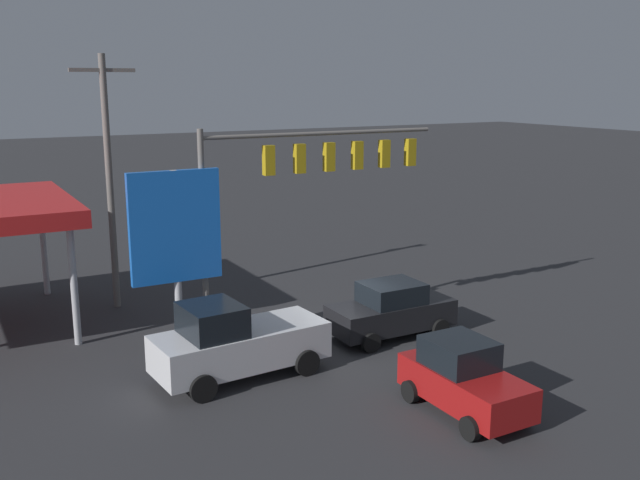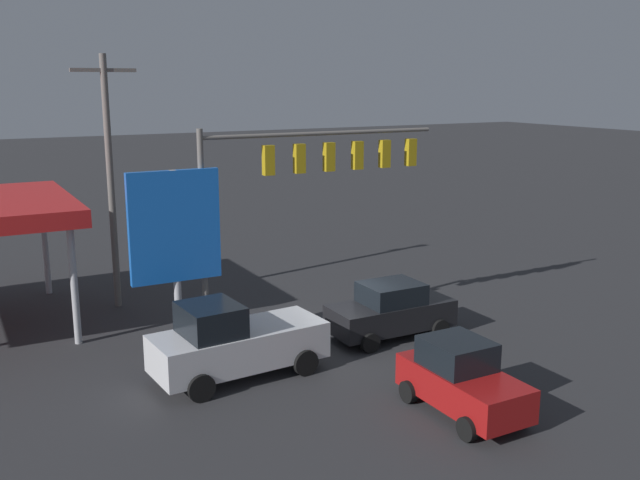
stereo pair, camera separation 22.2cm
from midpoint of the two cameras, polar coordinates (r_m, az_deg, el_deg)
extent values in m
plane|color=#2D2D30|center=(24.72, 2.01, -7.99)|extent=(200.00, 200.00, 0.00)
cylinder|color=slate|center=(23.45, -9.54, -0.07)|extent=(0.20, 0.20, 7.23)
cylinder|color=slate|center=(24.78, 0.02, 8.53)|extent=(8.90, 0.14, 0.14)
cube|color=#B79314|center=(23.92, -4.40, 6.37)|extent=(0.36, 0.28, 1.00)
sphere|color=#FF4141|center=(24.05, -4.59, 7.12)|extent=(0.22, 0.22, 0.22)
sphere|color=#392305|center=(24.08, -4.58, 6.41)|extent=(0.22, 0.22, 0.22)
sphere|color=black|center=(24.12, -4.57, 5.70)|extent=(0.22, 0.22, 0.22)
cube|color=#B79314|center=(24.42, -1.91, 6.53)|extent=(0.36, 0.28, 1.00)
sphere|color=#FF4141|center=(24.55, -2.11, 7.26)|extent=(0.22, 0.22, 0.22)
sphere|color=#392305|center=(24.58, -2.11, 6.57)|extent=(0.22, 0.22, 0.22)
sphere|color=black|center=(24.61, -2.10, 5.87)|extent=(0.22, 0.22, 0.22)
cube|color=#B79314|center=(24.96, 0.47, 6.67)|extent=(0.36, 0.28, 1.00)
sphere|color=#FF4141|center=(25.09, 0.26, 7.39)|extent=(0.22, 0.22, 0.22)
sphere|color=#392305|center=(25.12, 0.26, 6.71)|extent=(0.22, 0.22, 0.22)
sphere|color=black|center=(25.16, 0.26, 6.03)|extent=(0.22, 0.22, 0.22)
cube|color=#B79314|center=(25.55, 2.75, 6.79)|extent=(0.36, 0.28, 1.00)
sphere|color=#FF4141|center=(25.68, 2.53, 7.49)|extent=(0.22, 0.22, 0.22)
sphere|color=#392305|center=(25.70, 2.53, 6.83)|extent=(0.22, 0.22, 0.22)
sphere|color=black|center=(25.74, 2.52, 6.16)|extent=(0.22, 0.22, 0.22)
cube|color=#B79314|center=(26.17, 4.92, 6.90)|extent=(0.36, 0.28, 1.00)
sphere|color=#FF4141|center=(26.30, 4.71, 7.58)|extent=(0.22, 0.22, 0.22)
sphere|color=#392305|center=(26.33, 4.69, 6.93)|extent=(0.22, 0.22, 0.22)
sphere|color=black|center=(26.36, 4.68, 6.28)|extent=(0.22, 0.22, 0.22)
cube|color=#B79314|center=(26.83, 6.99, 6.99)|extent=(0.36, 0.28, 1.00)
sphere|color=#FF4141|center=(26.95, 6.77, 7.66)|extent=(0.22, 0.22, 0.22)
sphere|color=#392305|center=(26.98, 6.76, 7.03)|extent=(0.22, 0.22, 0.22)
sphere|color=black|center=(27.01, 6.74, 6.39)|extent=(0.22, 0.22, 0.22)
cylinder|color=slate|center=(28.34, -16.69, 4.27)|extent=(0.26, 0.26, 9.69)
cube|color=slate|center=(28.08, -17.24, 12.86)|extent=(2.40, 0.14, 0.14)
cylinder|color=#B7B7BC|center=(31.52, -21.43, -0.51)|extent=(0.24, 0.24, 4.04)
cylinder|color=#B7B7BC|center=(25.11, -19.31, -3.53)|extent=(0.24, 0.24, 4.04)
cylinder|color=#B7B7BC|center=(23.19, -11.64, -1.88)|extent=(0.24, 0.24, 5.99)
cube|color=blue|center=(22.92, -11.77, 1.06)|extent=(2.93, 0.24, 3.56)
cube|color=black|center=(23.04, -11.87, 1.11)|extent=(2.05, 0.04, 1.25)
cube|color=silver|center=(21.64, -6.65, -8.45)|extent=(5.33, 2.36, 1.10)
cube|color=black|center=(20.94, -8.94, -6.33)|extent=(1.73, 1.95, 0.90)
cylinder|color=black|center=(20.34, -9.65, -11.63)|extent=(0.81, 0.28, 0.80)
cylinder|color=black|center=(22.09, -11.80, -9.72)|extent=(0.81, 0.28, 0.80)
cylinder|color=black|center=(21.76, -1.35, -9.79)|extent=(0.81, 0.28, 0.80)
cylinder|color=black|center=(23.40, -4.00, -8.18)|extent=(0.81, 0.28, 0.80)
cube|color=maroon|center=(19.70, 11.21, -11.38)|extent=(1.72, 3.81, 0.90)
cube|color=black|center=(19.59, 10.74, -8.87)|extent=(1.58, 1.71, 0.76)
cylinder|color=black|center=(19.62, 15.54, -13.17)|extent=(0.22, 0.62, 0.62)
cylinder|color=black|center=(18.54, 11.58, -14.55)|extent=(0.22, 0.62, 0.62)
cylinder|color=black|center=(21.26, 10.79, -10.85)|extent=(0.22, 0.62, 0.62)
cylinder|color=black|center=(20.26, 6.93, -11.93)|extent=(0.22, 0.62, 0.62)
cube|color=black|center=(24.90, 5.46, -5.98)|extent=(4.41, 1.81, 0.90)
cube|color=black|center=(24.66, 5.50, -4.22)|extent=(2.00, 1.66, 0.70)
cylinder|color=black|center=(23.58, 3.82, -8.19)|extent=(0.66, 0.22, 0.66)
cylinder|color=black|center=(25.05, 1.52, -6.90)|extent=(0.66, 0.22, 0.66)
cylinder|color=black|center=(25.16, 9.34, -6.98)|extent=(0.66, 0.22, 0.66)
cylinder|color=black|center=(26.54, 6.87, -5.85)|extent=(0.66, 0.22, 0.66)
camera|label=1|loc=(0.11, -90.25, -0.06)|focal=40.00mm
camera|label=2|loc=(0.11, 89.75, 0.06)|focal=40.00mm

